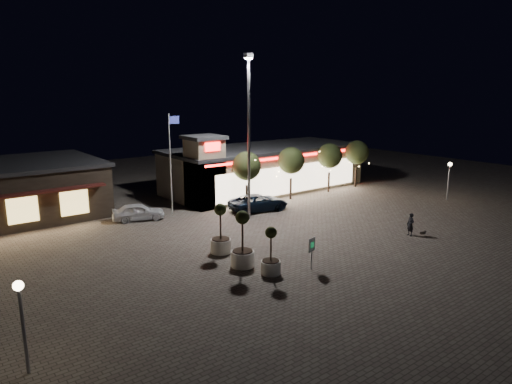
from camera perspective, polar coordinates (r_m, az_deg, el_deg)
ground at (r=28.38m, az=5.66°, el=-7.58°), size 90.00×90.00×0.00m
retail_building at (r=45.46m, az=0.79°, el=3.04°), size 20.40×8.40×6.10m
floodlight_pole at (r=34.17m, az=-0.90°, el=8.00°), size 0.60×0.40×12.38m
flagpole at (r=36.59m, az=-10.55°, el=4.51°), size 0.95×0.10×8.00m
lamp_post_east at (r=44.50m, az=23.00°, el=2.15°), size 0.36×0.36×3.48m
lamp_post_south at (r=18.00m, az=-27.31°, el=-12.83°), size 0.36×0.36×3.48m
string_tree_a at (r=38.17m, az=-1.18°, el=3.25°), size 2.42×2.42×4.79m
string_tree_b at (r=41.30m, az=4.41°, el=3.93°), size 2.42×2.42×4.79m
string_tree_c at (r=44.77m, az=9.19°, el=4.48°), size 2.42×2.42×4.79m
string_tree_d at (r=47.75m, az=12.49°, el=4.84°), size 2.42×2.42×4.79m
pickup_truck at (r=37.70m, az=0.35°, el=-1.31°), size 5.31×3.05×1.39m
white_sedan at (r=36.11m, az=-14.50°, el=-2.40°), size 4.19×2.76×1.33m
pedestrian at (r=32.98m, az=18.75°, el=-3.87°), size 0.50×0.65×1.58m
dog at (r=33.35m, az=20.22°, el=-4.74°), size 0.50×0.23×0.27m
planter_left at (r=28.10m, az=-4.43°, el=-5.69°), size 1.26×1.26×3.10m
planter_mid at (r=24.93m, az=1.86°, el=-8.41°), size 1.08×1.08×2.66m
planter_right at (r=25.89m, az=-1.69°, el=-7.17°), size 1.32×1.32×3.26m
valet_sign at (r=25.55m, az=7.00°, el=-6.89°), size 0.59×0.20×1.82m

